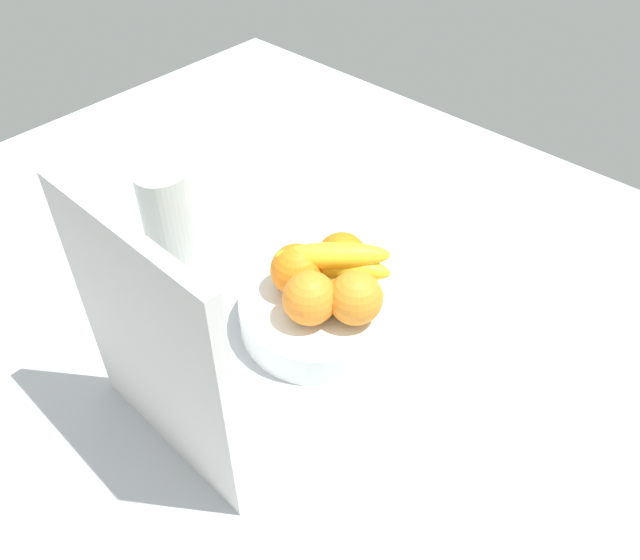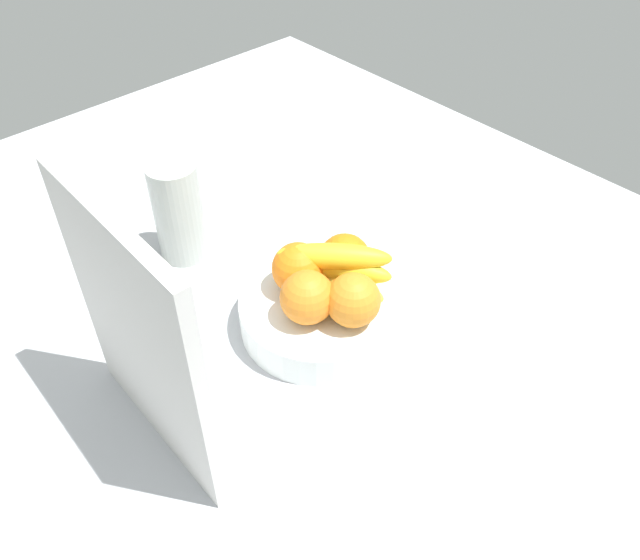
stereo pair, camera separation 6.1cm
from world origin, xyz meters
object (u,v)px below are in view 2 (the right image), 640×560
object	(u,v)px
orange_center	(345,259)
cutting_board	(140,340)
orange_front_left	(307,297)
banana_bunch	(335,268)
orange_front_right	(353,300)
orange_back_left	(297,269)
thermos_tumbler	(179,211)
fruit_bowl	(320,312)

from	to	relation	value
orange_center	cutting_board	world-z (taller)	cutting_board
orange_front_left	cutting_board	xyz separation A→B (cm)	(1.20, 24.67, 8.60)
orange_front_left	orange_center	xyz separation A→B (cm)	(2.34, -9.65, 0.00)
banana_bunch	cutting_board	bearing A→B (deg)	91.11
orange_front_left	orange_center	bearing A→B (deg)	-76.40
orange_front_right	orange_front_left	bearing A→B (deg)	42.54
orange_center	orange_back_left	size ratio (longest dim) A/B	1.00
orange_front_left	orange_front_right	distance (cm)	6.51
orange_front_right	thermos_tumbler	world-z (taller)	thermos_tumbler
orange_center	orange_back_left	distance (cm)	7.51
thermos_tumbler	orange_back_left	bearing A→B (deg)	-169.30
cutting_board	thermos_tumbler	bearing A→B (deg)	-36.60
orange_center	thermos_tumbler	world-z (taller)	thermos_tumbler
thermos_tumbler	orange_center	bearing A→B (deg)	-157.63
cutting_board	thermos_tumbler	world-z (taller)	cutting_board
orange_front_left	orange_front_right	bearing A→B (deg)	-137.46
orange_center	thermos_tumbler	size ratio (longest dim) A/B	0.45
banana_bunch	thermos_tumbler	bearing A→B (deg)	17.35
orange_center	banana_bunch	size ratio (longest dim) A/B	0.46
orange_center	banana_bunch	xyz separation A→B (cm)	(-0.52, 2.60, 0.23)
orange_front_left	orange_front_right	xyz separation A→B (cm)	(-4.80, -4.40, 0.00)
banana_bunch	cutting_board	xyz separation A→B (cm)	(-0.61, 31.73, 8.37)
orange_front_right	banana_bunch	bearing A→B (deg)	-21.86
orange_back_left	cutting_board	bearing A→B (deg)	98.95
fruit_bowl	thermos_tumbler	xyz separation A→B (cm)	(28.71, 5.57, 6.20)
orange_back_left	banana_bunch	distance (cm)	5.61
fruit_bowl	orange_front_left	distance (cm)	7.82
fruit_bowl	orange_back_left	distance (cm)	7.89
orange_front_left	thermos_tumbler	world-z (taller)	thermos_tumbler
fruit_bowl	orange_front_right	size ratio (longest dim) A/B	3.09
orange_center	cutting_board	size ratio (longest dim) A/B	0.22
fruit_bowl	banana_bunch	distance (cm)	7.66
orange_front_left	orange_back_left	bearing A→B (deg)	-27.32
thermos_tumbler	banana_bunch	bearing A→B (deg)	-162.65
orange_front_left	cutting_board	size ratio (longest dim) A/B	0.22
orange_back_left	banana_bunch	size ratio (longest dim) A/B	0.46
banana_bunch	thermos_tumbler	size ratio (longest dim) A/B	0.98
banana_bunch	orange_center	bearing A→B (deg)	-78.59
cutting_board	orange_back_left	bearing A→B (deg)	-79.35
orange_center	fruit_bowl	bearing A→B (deg)	98.62
banana_bunch	thermos_tumbler	world-z (taller)	thermos_tumbler
orange_front_right	thermos_tumbler	xyz separation A→B (cm)	(34.95, 6.20, -0.49)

